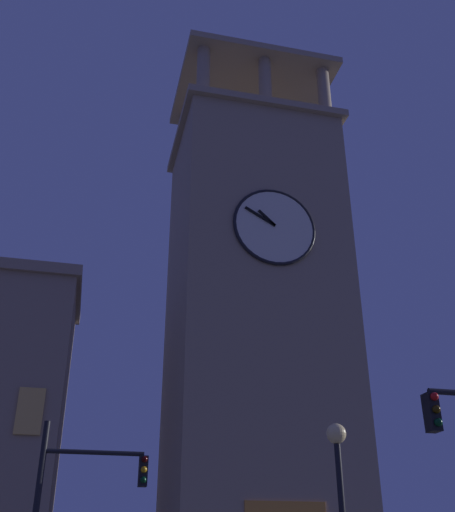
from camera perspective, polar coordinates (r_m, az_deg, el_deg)
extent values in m
cube|color=gray|center=(29.64, 2.71, -7.86)|extent=(8.07, 6.93, 23.14)
cube|color=gray|center=(35.20, 2.30, 10.62)|extent=(8.67, 7.53, 0.40)
cylinder|color=gray|center=(35.22, 9.11, 14.88)|extent=(0.70, 0.70, 3.34)
cylinder|color=gray|center=(34.28, 3.56, 15.91)|extent=(0.70, 0.70, 3.34)
cylinder|color=gray|center=(33.66, -2.30, 16.84)|extent=(0.70, 0.70, 3.34)
cylinder|color=gray|center=(39.37, 6.01, 9.60)|extent=(0.70, 0.70, 3.34)
cylinder|color=gray|center=(38.52, 1.10, 10.35)|extent=(0.70, 0.70, 3.34)
cylinder|color=gray|center=(37.97, -4.02, 11.04)|extent=(0.70, 0.70, 3.34)
cube|color=gray|center=(37.56, 2.19, 15.17)|extent=(8.67, 7.53, 0.40)
cylinder|color=black|center=(38.43, 2.16, 16.60)|extent=(0.12, 0.12, 2.16)
cylinder|color=silver|center=(28.31, 4.47, 2.78)|extent=(3.87, 0.12, 3.87)
torus|color=black|center=(28.30, 4.48, 2.80)|extent=(4.03, 0.16, 4.03)
cube|color=black|center=(28.30, 3.74, 3.60)|extent=(0.87, 0.06, 0.81)
cube|color=black|center=(28.24, 3.11, 3.76)|extent=(1.49, 0.06, 0.91)
cube|color=#E0B259|center=(25.33, -18.15, -13.73)|extent=(1.00, 0.12, 1.80)
cylinder|color=black|center=(16.66, -12.42, -17.66)|extent=(2.53, 0.12, 0.12)
cube|color=black|center=(16.69, -7.98, -19.48)|extent=(0.22, 0.30, 0.75)
sphere|color=#360505|center=(16.54, -7.84, -18.47)|extent=(0.16, 0.16, 0.16)
sphere|color=orange|center=(16.51, -7.90, -19.33)|extent=(0.16, 0.16, 0.16)
sphere|color=#063316|center=(16.48, -7.95, -20.19)|extent=(0.16, 0.16, 0.16)
cube|color=black|center=(12.92, 18.72, -13.82)|extent=(0.22, 0.30, 0.75)
sphere|color=red|center=(12.83, 18.95, -12.43)|extent=(0.16, 0.16, 0.16)
sphere|color=#392705|center=(12.78, 19.11, -13.51)|extent=(0.16, 0.16, 0.16)
sphere|color=#063316|center=(12.73, 19.28, -14.60)|extent=(0.16, 0.16, 0.16)
sphere|color=#F9DB8C|center=(14.08, 10.22, -16.17)|extent=(0.44, 0.44, 0.44)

